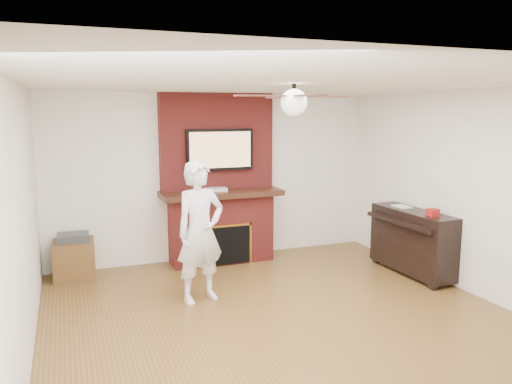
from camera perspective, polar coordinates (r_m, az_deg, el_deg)
name	(u,v)px	position (r m, az deg, el deg)	size (l,w,h in m)	color
room_shell	(293,210)	(5.05, 4.21, -2.05)	(5.36, 5.86, 2.86)	brown
fireplace	(220,195)	(7.44, -4.18, -0.39)	(1.78, 0.64, 2.50)	maroon
tv	(220,150)	(7.32, -4.14, 4.85)	(1.00, 0.08, 0.60)	black
ceiling_fan	(294,101)	(4.96, 4.36, 10.31)	(1.21, 1.21, 0.31)	black
person	(200,232)	(5.90, -6.39, -4.56)	(0.61, 0.41, 1.67)	silver
side_table	(74,257)	(7.23, -20.06, -7.04)	(0.55, 0.55, 0.61)	#553718
piano	(412,240)	(7.22, 17.40, -5.27)	(0.54, 1.38, 0.99)	black
cable_box	(215,189)	(7.31, -4.69, 0.29)	(0.34, 0.19, 0.05)	silver
candle_green	(224,261)	(7.42, -3.65, -7.92)	(0.07, 0.07, 0.10)	#40702C
candle_cream	(225,260)	(7.48, -3.52, -7.79)	(0.07, 0.07, 0.10)	#F5ECC2
candle_blue	(238,259)	(7.57, -2.02, -7.64)	(0.07, 0.07, 0.08)	#3640A3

